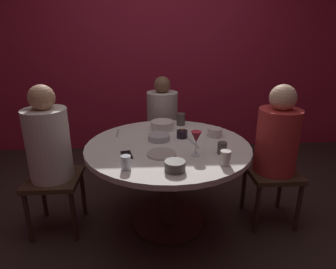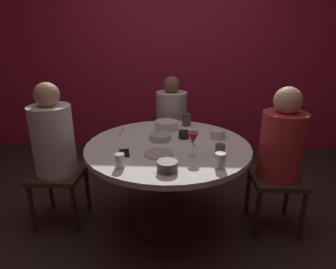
{
  "view_description": "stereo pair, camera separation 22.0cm",
  "coord_description": "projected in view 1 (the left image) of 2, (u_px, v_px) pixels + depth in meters",
  "views": [
    {
      "loc": [
        -0.14,
        -2.07,
        1.55
      ],
      "look_at": [
        0.0,
        0.0,
        0.8
      ],
      "focal_mm": 30.79,
      "sensor_mm": 36.0,
      "label": 1
    },
    {
      "loc": [
        0.08,
        -2.07,
        1.55
      ],
      "look_at": [
        0.0,
        0.0,
        0.8
      ],
      "focal_mm": 30.79,
      "sensor_mm": 36.0,
      "label": 2
    }
  ],
  "objects": [
    {
      "name": "ground_plane",
      "position": [
        168.0,
        222.0,
        2.47
      ],
      "size": [
        8.0,
        8.0,
        0.0
      ],
      "primitive_type": "plane",
      "color": "#2D231E"
    },
    {
      "name": "back_wall",
      "position": [
        159.0,
        52.0,
        3.72
      ],
      "size": [
        6.0,
        0.1,
        2.6
      ],
      "primitive_type": "cube",
      "color": "maroon",
      "rests_on": "ground"
    },
    {
      "name": "dining_table",
      "position": [
        168.0,
        163.0,
        2.28
      ],
      "size": [
        1.27,
        1.27,
        0.72
      ],
      "color": "silver",
      "rests_on": "ground"
    },
    {
      "name": "seated_diner_left",
      "position": [
        49.0,
        146.0,
        2.17
      ],
      "size": [
        0.4,
        0.4,
        1.2
      ],
      "rotation": [
        0.0,
        0.0,
        6.28
      ],
      "color": "#3F2D1E",
      "rests_on": "ground"
    },
    {
      "name": "seated_diner_back",
      "position": [
        162.0,
        115.0,
        3.12
      ],
      "size": [
        0.4,
        0.4,
        1.11
      ],
      "rotation": [
        0.0,
        0.0,
        4.71
      ],
      "color": "#3F2D1E",
      "rests_on": "ground"
    },
    {
      "name": "seated_diner_right",
      "position": [
        277.0,
        141.0,
        2.28
      ],
      "size": [
        0.4,
        0.4,
        1.18
      ],
      "rotation": [
        0.0,
        0.0,
        3.14
      ],
      "color": "#3F2D1E",
      "rests_on": "ground"
    },
    {
      "name": "candle_holder",
      "position": [
        182.0,
        134.0,
        2.36
      ],
      "size": [
        0.09,
        0.09,
        0.08
      ],
      "color": "black",
      "rests_on": "dining_table"
    },
    {
      "name": "wine_glass",
      "position": [
        196.0,
        138.0,
        1.99
      ],
      "size": [
        0.08,
        0.08,
        0.18
      ],
      "color": "silver",
      "rests_on": "dining_table"
    },
    {
      "name": "dinner_plate",
      "position": [
        162.0,
        154.0,
        2.04
      ],
      "size": [
        0.21,
        0.21,
        0.01
      ],
      "primitive_type": "cylinder",
      "color": "#B2ADA3",
      "rests_on": "dining_table"
    },
    {
      "name": "cell_phone",
      "position": [
        127.0,
        155.0,
        2.03
      ],
      "size": [
        0.1,
        0.15,
        0.01
      ],
      "primitive_type": "cube",
      "rotation": [
        0.0,
        0.0,
        3.36
      ],
      "color": "black",
      "rests_on": "dining_table"
    },
    {
      "name": "bowl_serving_large",
      "position": [
        159.0,
        137.0,
        2.31
      ],
      "size": [
        0.17,
        0.17,
        0.05
      ],
      "primitive_type": "cylinder",
      "color": "#B7B7BC",
      "rests_on": "dining_table"
    },
    {
      "name": "bowl_salad_center",
      "position": [
        215.0,
        132.0,
        2.39
      ],
      "size": [
        0.12,
        0.12,
        0.07
      ],
      "primitive_type": "cylinder",
      "color": "silver",
      "rests_on": "dining_table"
    },
    {
      "name": "bowl_small_white",
      "position": [
        162.0,
        125.0,
        2.56
      ],
      "size": [
        0.2,
        0.2,
        0.07
      ],
      "primitive_type": "cylinder",
      "color": "silver",
      "rests_on": "dining_table"
    },
    {
      "name": "bowl_sauce_side",
      "position": [
        175.0,
        166.0,
        1.8
      ],
      "size": [
        0.13,
        0.13,
        0.06
      ],
      "primitive_type": "cylinder",
      "color": "#4C4742",
      "rests_on": "dining_table"
    },
    {
      "name": "cup_near_candle",
      "position": [
        222.0,
        148.0,
        2.05
      ],
      "size": [
        0.07,
        0.07,
        0.09
      ],
      "primitive_type": "cylinder",
      "color": "#4C4742",
      "rests_on": "dining_table"
    },
    {
      "name": "cup_by_left_diner",
      "position": [
        225.0,
        158.0,
        1.87
      ],
      "size": [
        0.07,
        0.07,
        0.1
      ],
      "primitive_type": "cylinder",
      "color": "beige",
      "rests_on": "dining_table"
    },
    {
      "name": "cup_by_right_diner",
      "position": [
        126.0,
        163.0,
        1.81
      ],
      "size": [
        0.06,
        0.06,
        0.09
      ],
      "primitive_type": "cylinder",
      "color": "silver",
      "rests_on": "dining_table"
    },
    {
      "name": "cup_center_front",
      "position": [
        181.0,
        119.0,
        2.67
      ],
      "size": [
        0.08,
        0.08,
        0.11
      ],
      "primitive_type": "cylinder",
      "color": "#4C4742",
      "rests_on": "dining_table"
    },
    {
      "name": "fork_near_plate",
      "position": [
        118.0,
        133.0,
        2.47
      ],
      "size": [
        0.02,
        0.18,
        0.01
      ],
      "primitive_type": "cube",
      "rotation": [
        0.0,
        0.0,
        0.02
      ],
      "color": "#B7B7BC",
      "rests_on": "dining_table"
    },
    {
      "name": "knife_near_plate",
      "position": [
        194.0,
        144.0,
        2.24
      ],
      "size": [
        0.06,
        0.18,
        0.01
      ],
      "primitive_type": "cube",
      "rotation": [
        0.0,
        0.0,
        0.26
      ],
      "color": "#B7B7BC",
      "rests_on": "dining_table"
    }
  ]
}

